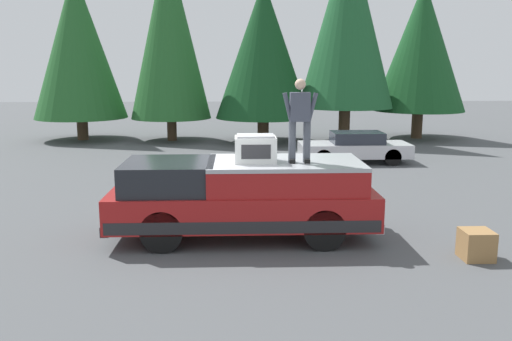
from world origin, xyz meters
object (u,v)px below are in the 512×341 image
(parked_car_silver, at_px, (355,147))
(wooden_crate, at_px, (476,245))
(pickup_truck, at_px, (243,197))
(person_on_truck_bed, at_px, (300,118))
(compressor_unit, at_px, (255,149))

(parked_car_silver, bearing_deg, wooden_crate, -179.87)
(pickup_truck, distance_m, person_on_truck_bed, 2.05)
(pickup_truck, height_order, parked_car_silver, pickup_truck)
(parked_car_silver, bearing_deg, compressor_unit, 155.85)
(person_on_truck_bed, bearing_deg, wooden_crate, -111.87)
(parked_car_silver, distance_m, wooden_crate, 10.50)
(parked_car_silver, height_order, wooden_crate, parked_car_silver)
(person_on_truck_bed, distance_m, wooden_crate, 4.15)
(compressor_unit, relative_size, parked_car_silver, 0.20)
(pickup_truck, xyz_separation_m, person_on_truck_bed, (-0.21, -1.15, 1.68))
(compressor_unit, distance_m, parked_car_silver, 10.08)
(person_on_truck_bed, height_order, parked_car_silver, person_on_truck_bed)
(wooden_crate, bearing_deg, compressor_unit, 71.49)
(pickup_truck, bearing_deg, parked_car_silver, -25.79)
(parked_car_silver, relative_size, wooden_crate, 7.32)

